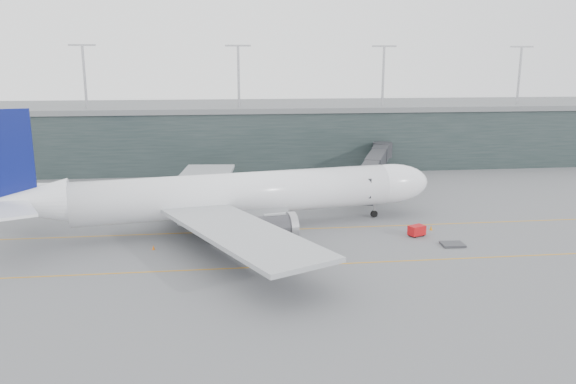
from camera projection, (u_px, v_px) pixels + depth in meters
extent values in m
plane|color=#5E5E63|center=(221.00, 225.00, 89.72)|extent=(320.00, 320.00, 0.00)
cube|color=#C78212|center=(221.00, 232.00, 85.85)|extent=(160.00, 0.25, 0.02)
cube|color=#C78212|center=(222.00, 269.00, 70.37)|extent=(160.00, 0.25, 0.02)
cube|color=#C78212|center=(246.00, 195.00, 109.66)|extent=(0.25, 60.00, 0.02)
cube|color=#1F2A2A|center=(219.00, 136.00, 144.27)|extent=(240.00, 35.00, 14.00)
cube|color=slate|center=(218.00, 106.00, 142.57)|extent=(240.00, 36.00, 1.20)
cylinder|color=#9E9EA3|center=(85.00, 78.00, 127.69)|extent=(0.60, 0.60, 14.00)
cylinder|color=#9E9EA3|center=(239.00, 77.00, 131.83)|extent=(0.60, 0.60, 14.00)
cylinder|color=#9E9EA3|center=(383.00, 77.00, 135.98)|extent=(0.60, 0.60, 14.00)
cylinder|color=#9E9EA3|center=(519.00, 76.00, 140.12)|extent=(0.60, 0.60, 14.00)
cylinder|color=white|center=(238.00, 194.00, 86.22)|extent=(48.92, 14.80, 6.54)
ellipsoid|color=white|center=(390.00, 184.00, 93.54)|extent=(14.65, 8.81, 6.54)
cone|color=white|center=(24.00, 203.00, 77.53)|extent=(12.51, 8.18, 6.28)
cube|color=#9A9DA2|center=(231.00, 210.00, 86.48)|extent=(17.53, 8.10, 2.11)
cube|color=black|center=(411.00, 176.00, 94.44)|extent=(2.83, 3.52, 0.84)
cube|color=#9A9DA2|center=(240.00, 232.00, 70.31)|extent=(21.91, 31.66, 0.58)
cylinder|color=#3A3A3F|center=(268.00, 228.00, 78.11)|extent=(7.91, 4.91, 3.69)
cube|color=#9A9DA2|center=(202.00, 181.00, 100.80)|extent=(12.68, 31.42, 0.58)
cylinder|color=#3A3A3F|center=(238.00, 197.00, 96.80)|extent=(7.91, 4.91, 3.69)
cube|color=#0B135B|center=(6.00, 156.00, 75.60)|extent=(6.84, 1.70, 12.66)
cube|color=white|center=(8.00, 210.00, 71.71)|extent=(9.26, 11.05, 0.37)
cube|color=white|center=(22.00, 191.00, 82.53)|extent=(6.62, 9.97, 0.37)
cylinder|color=black|center=(374.00, 214.00, 93.91)|extent=(1.22, 0.62, 1.16)
cylinder|color=#9E9EA3|center=(374.00, 209.00, 93.74)|extent=(0.32, 0.32, 2.74)
cylinder|color=black|center=(217.00, 236.00, 81.40)|extent=(1.44, 0.76, 1.37)
cylinder|color=black|center=(206.00, 218.00, 90.84)|extent=(1.44, 0.76, 1.37)
cube|color=#27282C|center=(361.00, 186.00, 91.63)|extent=(4.87, 5.13, 3.19)
cube|color=#27282C|center=(368.00, 175.00, 100.56)|extent=(7.99, 14.82, 2.84)
cube|color=#27282C|center=(376.00, 161.00, 114.53)|extent=(8.26, 14.92, 2.96)
cube|color=#27282C|center=(382.00, 151.00, 128.51)|extent=(8.53, 15.03, 3.07)
cylinder|color=#9E9EA3|center=(368.00, 193.00, 102.10)|extent=(0.57, 0.57, 4.32)
cube|color=#3A3A3F|center=(367.00, 202.00, 102.49)|extent=(2.74, 2.41, 0.80)
cylinder|color=#27282C|center=(319.00, 149.00, 130.36)|extent=(4.55, 4.55, 3.41)
cylinder|color=#27282C|center=(319.00, 165.00, 131.17)|extent=(2.05, 2.05, 4.10)
cube|color=#B30C10|center=(417.00, 230.00, 83.53)|extent=(2.79, 2.34, 1.41)
cylinder|color=black|center=(415.00, 237.00, 82.80)|extent=(0.46, 0.32, 0.43)
cylinder|color=black|center=(423.00, 235.00, 83.66)|extent=(0.46, 0.32, 0.43)
cylinder|color=black|center=(410.00, 235.00, 83.72)|extent=(0.46, 0.32, 0.43)
cylinder|color=black|center=(418.00, 233.00, 84.57)|extent=(0.46, 0.32, 0.43)
cube|color=#313136|center=(453.00, 244.00, 79.32)|extent=(3.24, 2.64, 0.31)
cube|color=#3A3A3F|center=(186.00, 209.00, 99.04)|extent=(2.13, 1.90, 0.18)
cube|color=#A5ACB1|center=(186.00, 204.00, 98.87)|extent=(1.76, 1.71, 1.33)
cube|color=navy|center=(185.00, 200.00, 98.71)|extent=(1.82, 1.76, 0.07)
cube|color=#3A3A3F|center=(208.00, 205.00, 101.21)|extent=(2.34, 2.05, 0.20)
cube|color=silver|center=(208.00, 201.00, 101.01)|extent=(1.93, 1.85, 1.50)
cube|color=navy|center=(208.00, 196.00, 100.83)|extent=(1.99, 1.91, 0.08)
cube|color=#3A3A3F|center=(227.00, 207.00, 100.13)|extent=(2.34, 2.06, 0.20)
cube|color=#B0B4BC|center=(227.00, 202.00, 99.93)|extent=(1.93, 1.86, 1.50)
cube|color=navy|center=(227.00, 198.00, 99.76)|extent=(1.99, 1.92, 0.08)
cone|color=orange|center=(431.00, 228.00, 86.65)|extent=(0.49, 0.49, 0.79)
cone|color=#E34E0C|center=(274.00, 262.00, 71.52)|extent=(0.49, 0.49, 0.79)
cone|color=orange|center=(258.00, 203.00, 102.21)|extent=(0.43, 0.43, 0.68)
cone|color=orange|center=(153.00, 247.00, 77.55)|extent=(0.43, 0.43, 0.68)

